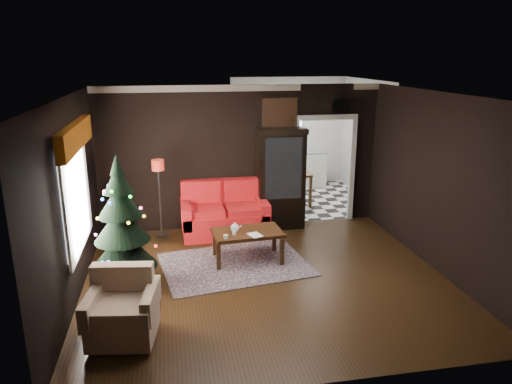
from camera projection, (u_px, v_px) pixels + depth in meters
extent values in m
plane|color=black|center=(267.00, 279.00, 7.40)|extent=(5.50, 5.50, 0.00)
plane|color=white|center=(268.00, 95.00, 6.62)|extent=(5.50, 5.50, 0.00)
plane|color=black|center=(241.00, 158.00, 9.37)|extent=(5.50, 0.00, 5.50)
plane|color=black|center=(320.00, 262.00, 4.65)|extent=(5.50, 0.00, 5.50)
plane|color=black|center=(70.00, 202.00, 6.53)|extent=(0.00, 5.50, 5.50)
plane|color=black|center=(439.00, 183.00, 7.49)|extent=(0.00, 5.50, 5.50)
cube|color=white|center=(75.00, 195.00, 6.71)|extent=(0.05, 1.60, 1.40)
cube|color=#763907|center=(75.00, 137.00, 6.50)|extent=(0.12, 2.10, 0.35)
plane|color=white|center=(302.00, 199.00, 11.48)|extent=(3.00, 3.00, 0.00)
cube|color=white|center=(289.00, 120.00, 12.38)|extent=(0.70, 0.06, 0.70)
cube|color=#4D3140|center=(235.00, 264.00, 7.91)|extent=(2.55, 2.02, 0.01)
cylinder|color=white|center=(234.00, 233.00, 7.78)|extent=(0.08, 0.08, 0.06)
cylinder|color=silver|center=(226.00, 237.00, 7.61)|extent=(0.08, 0.08, 0.06)
imported|color=tan|center=(250.00, 230.00, 7.66)|extent=(0.18, 0.07, 0.25)
cylinder|color=white|center=(339.00, 105.00, 9.40)|extent=(0.32, 0.32, 0.06)
cube|color=#BE8A49|center=(280.00, 113.00, 9.23)|extent=(0.62, 0.05, 0.52)
cube|color=white|center=(290.00, 170.00, 12.49)|extent=(1.80, 0.60, 0.90)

